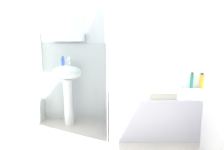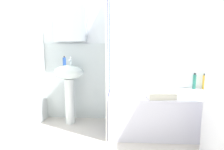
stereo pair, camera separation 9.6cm
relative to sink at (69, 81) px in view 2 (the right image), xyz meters
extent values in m
cube|color=white|center=(1.09, 0.24, 0.56)|extent=(3.60, 0.05, 2.40)
cube|color=silver|center=(1.09, 0.21, -0.04)|extent=(3.60, 0.02, 1.20)
cube|color=silver|center=(0.00, 0.15, 0.86)|extent=(0.48, 0.12, 0.56)
cube|color=white|center=(-0.48, -0.69, 0.56)|extent=(0.05, 1.81, 2.40)
cube|color=silver|center=(-0.45, -0.69, -0.04)|extent=(0.02, 1.81, 1.20)
cylinder|color=white|center=(0.00, 0.00, -0.30)|extent=(0.14, 0.14, 0.67)
ellipsoid|color=white|center=(0.00, 0.00, 0.13)|extent=(0.44, 0.34, 0.20)
cylinder|color=silver|center=(0.00, 0.10, 0.26)|extent=(0.03, 0.03, 0.05)
cylinder|color=silver|center=(0.00, 0.05, 0.31)|extent=(0.02, 0.10, 0.02)
sphere|color=silver|center=(0.00, 0.10, 0.34)|extent=(0.03, 0.03, 0.03)
cylinder|color=#2B51A6|center=(-0.07, 0.04, 0.29)|extent=(0.05, 0.05, 0.11)
sphere|color=black|center=(-0.07, 0.04, 0.36)|extent=(0.02, 0.02, 0.02)
cube|color=white|center=(1.40, -0.17, -0.38)|extent=(1.59, 0.72, 0.52)
cube|color=white|center=(0.59, -0.46, 0.36)|extent=(0.01, 0.14, 2.00)
cube|color=navy|center=(0.59, -0.31, 0.36)|extent=(0.01, 0.14, 2.00)
cube|color=white|center=(0.59, -0.17, 0.36)|extent=(0.01, 0.14, 2.00)
cube|color=navy|center=(0.59, -0.03, 0.36)|extent=(0.01, 0.14, 2.00)
cube|color=white|center=(0.59, 0.12, 0.36)|extent=(0.01, 0.14, 2.00)
cylinder|color=white|center=(2.10, 0.13, -0.01)|extent=(0.05, 0.05, 0.22)
cylinder|color=#242B2E|center=(2.10, 0.13, 0.11)|extent=(0.03, 0.03, 0.02)
cylinder|color=gold|center=(2.01, 0.13, -0.02)|extent=(0.06, 0.06, 0.21)
cylinder|color=#26282C|center=(2.01, 0.13, 0.10)|extent=(0.04, 0.04, 0.02)
cylinder|color=#25745E|center=(1.86, 0.14, -0.01)|extent=(0.05, 0.05, 0.22)
cylinder|color=#232428|center=(1.86, 0.14, 0.11)|extent=(0.03, 0.03, 0.02)
cube|color=silver|center=(1.25, -0.40, -0.09)|extent=(0.33, 0.21, 0.07)
camera|label=1|loc=(0.67, -2.44, 0.44)|focal=27.38mm
camera|label=2|loc=(0.76, -2.44, 0.44)|focal=27.38mm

